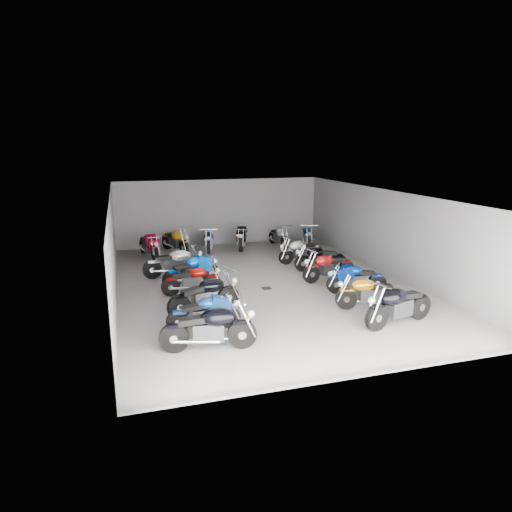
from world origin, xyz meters
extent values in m
plane|color=gray|center=(0.00, 0.00, 0.00)|extent=(14.00, 14.00, 0.00)
cube|color=slate|center=(0.00, 7.00, 1.60)|extent=(10.00, 0.10, 3.20)
cube|color=slate|center=(-5.00, 0.00, 1.60)|extent=(0.10, 14.00, 3.20)
cube|color=slate|center=(5.00, 0.00, 1.60)|extent=(0.10, 14.00, 3.20)
cube|color=black|center=(0.00, 0.00, 3.22)|extent=(10.00, 14.00, 0.04)
cube|color=black|center=(0.00, -0.50, 0.01)|extent=(0.32, 0.32, 0.01)
cylinder|color=black|center=(-2.04, -4.85, 0.36)|extent=(0.74, 0.25, 0.72)
cylinder|color=black|center=(-3.66, -4.60, 0.36)|extent=(0.74, 0.28, 0.72)
cube|color=#2D2D30|center=(-2.85, -4.72, 0.47)|extent=(0.78, 0.45, 0.45)
ellipsoid|color=black|center=(-2.61, -4.76, 0.84)|extent=(0.83, 0.56, 0.41)
cube|color=black|center=(-3.21, -4.67, 0.79)|extent=(0.73, 0.42, 0.21)
cylinder|color=black|center=(-2.04, -3.50, 0.31)|extent=(0.62, 0.14, 0.62)
cylinder|color=black|center=(-3.44, -3.46, 0.31)|extent=(0.62, 0.16, 0.62)
cube|color=#2D2D30|center=(-2.74, -3.48, 0.40)|extent=(0.63, 0.30, 0.39)
ellipsoid|color=navy|center=(-2.53, -3.48, 0.71)|extent=(0.66, 0.40, 0.35)
cube|color=black|center=(-3.05, -3.47, 0.67)|extent=(0.59, 0.28, 0.18)
cylinder|color=black|center=(-1.73, -2.03, 0.35)|extent=(0.72, 0.33, 0.70)
cylinder|color=black|center=(-3.27, -2.46, 0.35)|extent=(0.72, 0.35, 0.70)
cube|color=#2D2D30|center=(-2.50, -2.24, 0.46)|extent=(0.78, 0.51, 0.44)
ellipsoid|color=black|center=(-2.26, -2.18, 0.81)|extent=(0.84, 0.62, 0.40)
cube|color=black|center=(-2.84, -2.34, 0.77)|extent=(0.73, 0.48, 0.20)
cylinder|color=black|center=(-1.88, -0.35, 0.31)|extent=(0.62, 0.13, 0.62)
cylinder|color=black|center=(-3.28, -0.35, 0.31)|extent=(0.62, 0.15, 0.62)
cube|color=#2D2D30|center=(-2.58, -0.35, 0.41)|extent=(0.63, 0.29, 0.39)
ellipsoid|color=#8A0A06|center=(-2.36, -0.35, 0.71)|extent=(0.66, 0.39, 0.35)
cube|color=black|center=(-2.89, -0.35, 0.68)|extent=(0.59, 0.27, 0.18)
cylinder|color=black|center=(-1.71, 0.86, 0.34)|extent=(0.68, 0.36, 0.68)
cylinder|color=black|center=(-3.15, 0.33, 0.34)|extent=(0.69, 0.38, 0.68)
cube|color=#2D2D30|center=(-2.43, 0.60, 0.44)|extent=(0.75, 0.54, 0.42)
ellipsoid|color=#014BB2|center=(-2.22, 0.68, 0.78)|extent=(0.82, 0.65, 0.38)
cube|color=black|center=(-2.75, 0.48, 0.74)|extent=(0.71, 0.50, 0.19)
cylinder|color=black|center=(-2.12, 1.82, 0.35)|extent=(0.70, 0.14, 0.70)
cylinder|color=black|center=(-3.70, 1.83, 0.35)|extent=(0.70, 0.16, 0.70)
cube|color=#2D2D30|center=(-2.91, 1.83, 0.46)|extent=(0.71, 0.33, 0.44)
ellipsoid|color=silver|center=(-2.67, 1.82, 0.81)|extent=(0.74, 0.44, 0.39)
cube|color=black|center=(-3.26, 1.83, 0.77)|extent=(0.67, 0.31, 0.20)
cylinder|color=black|center=(1.70, -4.84, 0.37)|extent=(0.75, 0.32, 0.74)
cylinder|color=black|center=(3.32, -4.45, 0.37)|extent=(0.76, 0.34, 0.74)
cube|color=#2D2D30|center=(2.51, -4.64, 0.48)|extent=(0.81, 0.51, 0.46)
ellipsoid|color=black|center=(2.26, -4.70, 0.85)|extent=(0.87, 0.63, 0.41)
cube|color=black|center=(2.86, -4.55, 0.80)|extent=(0.76, 0.48, 0.21)
cylinder|color=black|center=(1.68, -3.13, 0.33)|extent=(0.67, 0.28, 0.66)
cylinder|color=black|center=(3.12, -3.48, 0.33)|extent=(0.67, 0.30, 0.66)
cube|color=#2D2D30|center=(2.40, -3.30, 0.43)|extent=(0.72, 0.46, 0.41)
ellipsoid|color=#C98206|center=(2.18, -3.25, 0.76)|extent=(0.77, 0.56, 0.37)
cube|color=black|center=(2.72, -3.38, 0.72)|extent=(0.67, 0.43, 0.19)
cylinder|color=black|center=(2.06, -1.67, 0.31)|extent=(0.64, 0.24, 0.63)
cylinder|color=black|center=(3.46, -1.94, 0.31)|extent=(0.65, 0.26, 0.63)
cube|color=#2D2D30|center=(2.76, -1.81, 0.41)|extent=(0.68, 0.41, 0.39)
ellipsoid|color=navy|center=(2.54, -1.77, 0.73)|extent=(0.73, 0.51, 0.35)
cube|color=black|center=(3.07, -1.86, 0.69)|extent=(0.64, 0.38, 0.18)
cylinder|color=black|center=(1.74, -0.38, 0.34)|extent=(0.68, 0.25, 0.67)
cylinder|color=black|center=(3.24, -0.12, 0.34)|extent=(0.69, 0.27, 0.67)
cube|color=#2D2D30|center=(2.49, -0.25, 0.44)|extent=(0.72, 0.42, 0.42)
ellipsoid|color=maroon|center=(2.26, -0.29, 0.78)|extent=(0.77, 0.53, 0.38)
cube|color=black|center=(2.82, -0.19, 0.73)|extent=(0.68, 0.40, 0.19)
cylinder|color=black|center=(2.02, 1.14, 0.32)|extent=(0.66, 0.20, 0.65)
cylinder|color=black|center=(3.48, 0.98, 0.32)|extent=(0.66, 0.22, 0.65)
cube|color=#2D2D30|center=(2.75, 1.06, 0.43)|extent=(0.69, 0.37, 0.41)
ellipsoid|color=black|center=(2.53, 1.09, 0.75)|extent=(0.73, 0.48, 0.36)
cube|color=black|center=(3.07, 1.03, 0.71)|extent=(0.64, 0.35, 0.18)
cylinder|color=black|center=(1.77, 2.34, 0.32)|extent=(0.66, 0.25, 0.65)
cylinder|color=black|center=(3.22, 2.60, 0.32)|extent=(0.66, 0.27, 0.65)
cube|color=#2D2D30|center=(2.49, 2.47, 0.42)|extent=(0.70, 0.42, 0.40)
ellipsoid|color=#B8B8BD|center=(2.28, 2.43, 0.75)|extent=(0.75, 0.52, 0.36)
cube|color=black|center=(2.81, 2.53, 0.71)|extent=(0.66, 0.39, 0.18)
cylinder|color=black|center=(-3.40, 4.56, 0.35)|extent=(0.31, 0.71, 0.69)
cylinder|color=black|center=(-3.79, 6.08, 0.35)|extent=(0.33, 0.71, 0.69)
cube|color=#2D2D30|center=(-3.59, 5.32, 0.45)|extent=(0.49, 0.76, 0.43)
ellipsoid|color=#A80930|center=(-3.53, 5.09, 0.80)|extent=(0.60, 0.82, 0.39)
cube|color=black|center=(-3.68, 5.65, 0.76)|extent=(0.46, 0.71, 0.20)
cylinder|color=black|center=(-2.05, 5.15, 0.35)|extent=(0.40, 0.71, 0.70)
cylinder|color=black|center=(-2.66, 6.62, 0.35)|extent=(0.42, 0.71, 0.70)
cube|color=#2D2D30|center=(-2.36, 5.89, 0.46)|extent=(0.58, 0.79, 0.44)
ellipsoid|color=gold|center=(-2.26, 5.66, 0.81)|extent=(0.69, 0.86, 0.40)
cube|color=black|center=(-2.49, 6.21, 0.77)|extent=(0.54, 0.74, 0.20)
cylinder|color=black|center=(-1.00, 4.83, 0.33)|extent=(0.27, 0.68, 0.67)
cylinder|color=black|center=(-0.68, 6.31, 0.33)|extent=(0.29, 0.68, 0.67)
cube|color=#2D2D30|center=(-0.84, 5.57, 0.44)|extent=(0.45, 0.73, 0.42)
ellipsoid|color=navy|center=(-0.89, 5.35, 0.77)|extent=(0.55, 0.78, 0.38)
cube|color=black|center=(-0.77, 5.90, 0.73)|extent=(0.42, 0.68, 0.19)
cylinder|color=black|center=(0.56, 5.06, 0.36)|extent=(0.39, 0.72, 0.71)
cylinder|color=black|center=(1.14, 6.57, 0.36)|extent=(0.41, 0.73, 0.71)
cube|color=#2D2D30|center=(0.85, 5.82, 0.47)|extent=(0.57, 0.80, 0.45)
ellipsoid|color=black|center=(0.76, 5.59, 0.83)|extent=(0.69, 0.87, 0.40)
cube|color=black|center=(0.98, 6.15, 0.78)|extent=(0.54, 0.75, 0.20)
cylinder|color=black|center=(2.66, 4.92, 0.32)|extent=(0.18, 0.65, 0.64)
cylinder|color=black|center=(2.55, 6.36, 0.32)|extent=(0.20, 0.65, 0.64)
cube|color=#2D2D30|center=(2.61, 5.64, 0.42)|extent=(0.35, 0.67, 0.40)
ellipsoid|color=silver|center=(2.62, 5.42, 0.74)|extent=(0.45, 0.71, 0.36)
cube|color=black|center=(2.58, 5.96, 0.70)|extent=(0.32, 0.63, 0.18)
cylinder|color=black|center=(3.81, 4.71, 0.32)|extent=(0.30, 0.66, 0.64)
cylinder|color=black|center=(4.19, 6.11, 0.32)|extent=(0.32, 0.66, 0.64)
cube|color=#2D2D30|center=(4.00, 5.41, 0.42)|extent=(0.47, 0.71, 0.40)
ellipsoid|color=navy|center=(3.94, 5.20, 0.75)|extent=(0.57, 0.77, 0.36)
cube|color=black|center=(4.09, 5.72, 0.70)|extent=(0.43, 0.67, 0.18)
camera|label=1|loc=(-4.69, -14.86, 4.90)|focal=32.00mm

